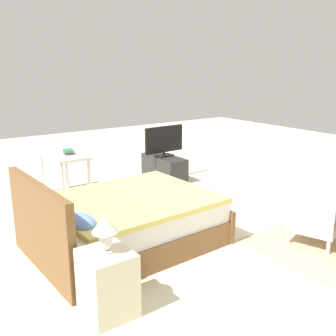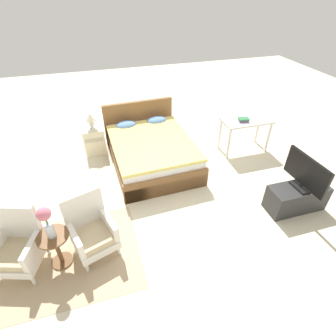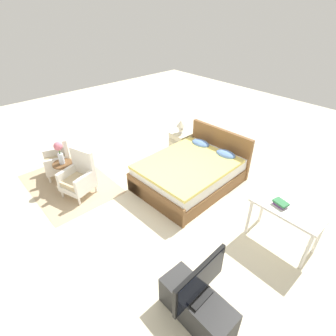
{
  "view_description": "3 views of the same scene",
  "coord_description": "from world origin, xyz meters",
  "px_view_note": "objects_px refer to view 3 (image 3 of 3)",
  "views": [
    {
      "loc": [
        -3.83,
        3.04,
        2.08
      ],
      "look_at": [
        0.35,
        0.09,
        0.73
      ],
      "focal_mm": 42.0,
      "sensor_mm": 36.0,
      "label": 1
    },
    {
      "loc": [
        -0.95,
        -3.41,
        3.18
      ],
      "look_at": [
        0.0,
        -0.13,
        0.64
      ],
      "focal_mm": 28.0,
      "sensor_mm": 36.0,
      "label": 2
    },
    {
      "loc": [
        3.01,
        -2.38,
        3.36
      ],
      "look_at": [
        0.01,
        0.32,
        0.72
      ],
      "focal_mm": 28.0,
      "sensor_mm": 36.0,
      "label": 3
    }
  ],
  "objects_px": {
    "nightstand": "(180,144)",
    "armchair_by_window_right": "(79,178)",
    "flower_vase": "(59,151)",
    "bed": "(191,172)",
    "vanity_desk": "(287,213)",
    "armchair_by_window_left": "(60,160)",
    "tv_stand": "(197,307)",
    "table_lamp": "(181,125)",
    "tv_flatscreen": "(200,282)",
    "book_stack": "(281,203)",
    "side_table": "(65,172)"
  },
  "relations": [
    {
      "from": "bed",
      "to": "flower_vase",
      "type": "xyz_separation_m",
      "value": [
        -1.72,
        -1.99,
        0.54
      ]
    },
    {
      "from": "bed",
      "to": "tv_stand",
      "type": "xyz_separation_m",
      "value": [
        1.99,
        -1.98,
        -0.08
      ]
    },
    {
      "from": "bed",
      "to": "armchair_by_window_left",
      "type": "xyz_separation_m",
      "value": [
        -2.17,
        -1.88,
        0.08
      ]
    },
    {
      "from": "tv_flatscreen",
      "to": "side_table",
      "type": "bearing_deg",
      "value": -179.93
    },
    {
      "from": "flower_vase",
      "to": "table_lamp",
      "type": "bearing_deg",
      "value": 76.72
    },
    {
      "from": "side_table",
      "to": "table_lamp",
      "type": "relative_size",
      "value": 1.65
    },
    {
      "from": "armchair_by_window_left",
      "to": "tv_flatscreen",
      "type": "relative_size",
      "value": 1.12
    },
    {
      "from": "flower_vase",
      "to": "bed",
      "type": "bearing_deg",
      "value": 49.14
    },
    {
      "from": "bed",
      "to": "flower_vase",
      "type": "distance_m",
      "value": 2.68
    },
    {
      "from": "table_lamp",
      "to": "tv_stand",
      "type": "height_order",
      "value": "table_lamp"
    },
    {
      "from": "side_table",
      "to": "table_lamp",
      "type": "height_order",
      "value": "table_lamp"
    },
    {
      "from": "nightstand",
      "to": "flower_vase",
      "type": "bearing_deg",
      "value": -103.28
    },
    {
      "from": "armchair_by_window_right",
      "to": "vanity_desk",
      "type": "relative_size",
      "value": 0.88
    },
    {
      "from": "bed",
      "to": "tv_flatscreen",
      "type": "height_order",
      "value": "tv_flatscreen"
    },
    {
      "from": "nightstand",
      "to": "tv_flatscreen",
      "type": "height_order",
      "value": "tv_flatscreen"
    },
    {
      "from": "book_stack",
      "to": "tv_stand",
      "type": "bearing_deg",
      "value": -88.7
    },
    {
      "from": "bed",
      "to": "armchair_by_window_left",
      "type": "relative_size",
      "value": 2.34
    },
    {
      "from": "bed",
      "to": "tv_stand",
      "type": "height_order",
      "value": "bed"
    },
    {
      "from": "vanity_desk",
      "to": "side_table",
      "type": "bearing_deg",
      "value": -153.53
    },
    {
      "from": "armchair_by_window_right",
      "to": "tv_flatscreen",
      "type": "distance_m",
      "value": 3.28
    },
    {
      "from": "nightstand",
      "to": "table_lamp",
      "type": "height_order",
      "value": "table_lamp"
    },
    {
      "from": "nightstand",
      "to": "table_lamp",
      "type": "bearing_deg",
      "value": 90.0
    },
    {
      "from": "flower_vase",
      "to": "tv_flatscreen",
      "type": "height_order",
      "value": "flower_vase"
    },
    {
      "from": "armchair_by_window_left",
      "to": "nightstand",
      "type": "distance_m",
      "value": 2.84
    },
    {
      "from": "tv_stand",
      "to": "vanity_desk",
      "type": "distance_m",
      "value": 1.92
    },
    {
      "from": "table_lamp",
      "to": "vanity_desk",
      "type": "relative_size",
      "value": 0.32
    },
    {
      "from": "armchair_by_window_right",
      "to": "flower_vase",
      "type": "bearing_deg",
      "value": -167.56
    },
    {
      "from": "armchair_by_window_right",
      "to": "tv_stand",
      "type": "xyz_separation_m",
      "value": [
        3.25,
        -0.1,
        -0.16
      ]
    },
    {
      "from": "bed",
      "to": "vanity_desk",
      "type": "xyz_separation_m",
      "value": [
        2.06,
        -0.1,
        0.33
      ]
    },
    {
      "from": "flower_vase",
      "to": "nightstand",
      "type": "bearing_deg",
      "value": 76.72
    },
    {
      "from": "armchair_by_window_left",
      "to": "tv_flatscreen",
      "type": "bearing_deg",
      "value": -1.33
    },
    {
      "from": "bed",
      "to": "armchair_by_window_left",
      "type": "bearing_deg",
      "value": -139.08
    },
    {
      "from": "table_lamp",
      "to": "tv_flatscreen",
      "type": "height_order",
      "value": "tv_flatscreen"
    },
    {
      "from": "side_table",
      "to": "flower_vase",
      "type": "relative_size",
      "value": 1.14
    },
    {
      "from": "armchair_by_window_right",
      "to": "armchair_by_window_left",
      "type": "bearing_deg",
      "value": 179.99
    },
    {
      "from": "bed",
      "to": "armchair_by_window_right",
      "type": "bearing_deg",
      "value": -123.79
    },
    {
      "from": "tv_stand",
      "to": "table_lamp",
      "type": "bearing_deg",
      "value": 138.5
    },
    {
      "from": "nightstand",
      "to": "armchair_by_window_right",
      "type": "bearing_deg",
      "value": -94.05
    },
    {
      "from": "tv_stand",
      "to": "side_table",
      "type": "bearing_deg",
      "value": -179.94
    },
    {
      "from": "flower_vase",
      "to": "vanity_desk",
      "type": "relative_size",
      "value": 0.46
    },
    {
      "from": "book_stack",
      "to": "tv_flatscreen",
      "type": "bearing_deg",
      "value": -88.63
    },
    {
      "from": "armchair_by_window_left",
      "to": "bed",
      "type": "bearing_deg",
      "value": 40.92
    },
    {
      "from": "bed",
      "to": "book_stack",
      "type": "xyz_separation_m",
      "value": [
        1.95,
        -0.14,
        0.47
      ]
    },
    {
      "from": "side_table",
      "to": "book_stack",
      "type": "distance_m",
      "value": 4.13
    },
    {
      "from": "tv_stand",
      "to": "vanity_desk",
      "type": "xyz_separation_m",
      "value": [
        0.07,
        1.88,
        0.4
      ]
    },
    {
      "from": "armchair_by_window_right",
      "to": "flower_vase",
      "type": "xyz_separation_m",
      "value": [
        -0.46,
        -0.1,
        0.45
      ]
    },
    {
      "from": "table_lamp",
      "to": "bed",
      "type": "bearing_deg",
      "value": -34.25
    },
    {
      "from": "tv_stand",
      "to": "book_stack",
      "type": "height_order",
      "value": "book_stack"
    },
    {
      "from": "vanity_desk",
      "to": "armchair_by_window_right",
      "type": "bearing_deg",
      "value": -151.81
    },
    {
      "from": "tv_stand",
      "to": "flower_vase",
      "type": "bearing_deg",
      "value": -179.94
    }
  ]
}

